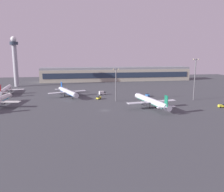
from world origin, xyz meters
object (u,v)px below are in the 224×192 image
object	(u,v)px
cargo_loader	(147,95)
apron_light_west	(116,83)
apron_light_central	(195,77)
airplane_near_gate	(68,92)
airplane_taxiway_distant	(5,90)
control_tower	(15,58)
airplane_far_stand	(152,101)
catering_truck	(102,93)
maintenance_van	(222,106)
baggage_tractor	(99,98)

from	to	relation	value
cargo_loader	apron_light_west	xyz separation A→B (m)	(-27.60, -14.25, 12.22)
apron_light_central	airplane_near_gate	bearing A→B (deg)	162.63
airplane_taxiway_distant	apron_light_west	world-z (taller)	apron_light_west
airplane_near_gate	cargo_loader	xyz separation A→B (m)	(61.38, -9.86, -2.56)
control_tower	apron_light_central	xyz separation A→B (m)	(142.23, -93.02, -11.45)
apron_light_west	airplane_taxiway_distant	bearing A→B (deg)	152.52
airplane_far_stand	apron_light_west	size ratio (longest dim) A/B	1.79
catering_truck	maintenance_van	distance (m)	88.95
airplane_far_stand	cargo_loader	size ratio (longest dim) A/B	9.45
airplane_far_stand	baggage_tractor	size ratio (longest dim) A/B	9.27
cargo_loader	catering_truck	bearing A→B (deg)	149.37
airplane_far_stand	baggage_tractor	xyz separation A→B (m)	(-29.66, 32.38, -2.86)
apron_light_central	control_tower	bearing A→B (deg)	146.82
catering_truck	apron_light_west	distance (m)	30.75
airplane_far_stand	cargo_loader	distance (m)	38.16
airplane_far_stand	baggage_tractor	bearing A→B (deg)	123.02
baggage_tractor	catering_truck	bearing A→B (deg)	-67.97
airplane_taxiway_distant	apron_light_west	xyz separation A→B (m)	(85.16, -44.29, 9.70)
airplane_far_stand	maintenance_van	distance (m)	44.36
airplane_far_stand	baggage_tractor	distance (m)	44.01
cargo_loader	maintenance_van	bearing A→B (deg)	-60.28
control_tower	airplane_near_gate	world-z (taller)	control_tower
airplane_taxiway_distant	apron_light_west	bearing A→B (deg)	-30.82
maintenance_van	apron_light_west	size ratio (longest dim) A/B	0.18
cargo_loader	apron_light_central	xyz separation A→B (m)	(28.81, -18.34, 15.59)
airplane_near_gate	maintenance_van	xyz separation A→B (m)	(96.04, -53.16, -2.56)
control_tower	airplane_taxiway_distant	world-z (taller)	control_tower
maintenance_van	airplane_taxiway_distant	bearing A→B (deg)	-114.75
catering_truck	apron_light_west	xyz separation A→B (m)	(6.25, -27.70, 11.82)
maintenance_van	apron_light_west	xyz separation A→B (m)	(-62.26, 29.05, 12.22)
maintenance_van	control_tower	bearing A→B (deg)	-126.85
control_tower	airplane_far_stand	bearing A→B (deg)	-46.95
catering_truck	apron_light_west	size ratio (longest dim) A/B	0.26
airplane_near_gate	catering_truck	world-z (taller)	airplane_near_gate
airplane_near_gate	catering_truck	xyz separation A→B (m)	(27.53, 3.58, -2.16)
apron_light_west	baggage_tractor	bearing A→B (deg)	139.13
airplane_far_stand	control_tower	bearing A→B (deg)	123.59
apron_light_west	apron_light_central	size ratio (longest dim) A/B	0.78
airplane_taxiway_distant	cargo_loader	world-z (taller)	airplane_taxiway_distant
apron_light_west	airplane_far_stand	bearing A→B (deg)	-50.87
maintenance_van	apron_light_west	bearing A→B (deg)	-113.32
airplane_taxiway_distant	control_tower	bearing A→B (deg)	87.51
airplane_taxiway_distant	baggage_tractor	distance (m)	81.68
airplane_far_stand	maintenance_van	size ratio (longest dim) A/B	9.89
baggage_tractor	cargo_loader	bearing A→B (deg)	-135.87
cargo_loader	apron_light_west	distance (m)	33.38
airplane_far_stand	apron_light_west	world-z (taller)	apron_light_west
airplane_near_gate	baggage_tractor	distance (m)	26.90
cargo_loader	airplane_taxiway_distant	bearing A→B (deg)	156.12
baggage_tractor	airplane_far_stand	bearing A→B (deg)	169.93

